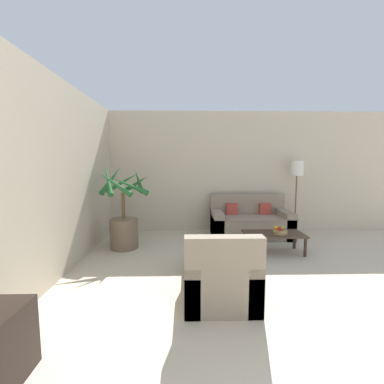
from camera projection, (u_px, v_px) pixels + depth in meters
name	position (u px, v px, depth m)	size (l,w,h in m)	color
wall_back	(245.00, 172.00, 5.85)	(7.69, 0.06, 2.70)	beige
wall_left	(15.00, 183.00, 2.57)	(0.06, 7.99, 2.70)	beige
potted_palm	(124.00, 220.00, 4.67)	(0.90, 0.99, 1.54)	brown
sofa_loveseat	(250.00, 223.00, 5.47)	(1.63, 0.84, 0.87)	gray
floor_lamp	(297.00, 174.00, 5.56)	(0.27, 0.27, 1.60)	brown
coffee_table	(274.00, 235.00, 4.44)	(1.02, 0.51, 0.35)	#38281E
fruit_bowl	(280.00, 232.00, 4.38)	(0.24, 0.24, 0.06)	#997A4C
apple_red	(280.00, 229.00, 4.36)	(0.07, 0.07, 0.07)	red
apple_green	(282.00, 228.00, 4.43)	(0.07, 0.07, 0.07)	olive
orange_fruit	(276.00, 228.00, 4.42)	(0.07, 0.07, 0.07)	orange
armchair	(220.00, 278.00, 2.86)	(0.79, 0.82, 0.83)	gray
ottoman	(206.00, 257.00, 3.72)	(0.57, 0.54, 0.38)	gray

